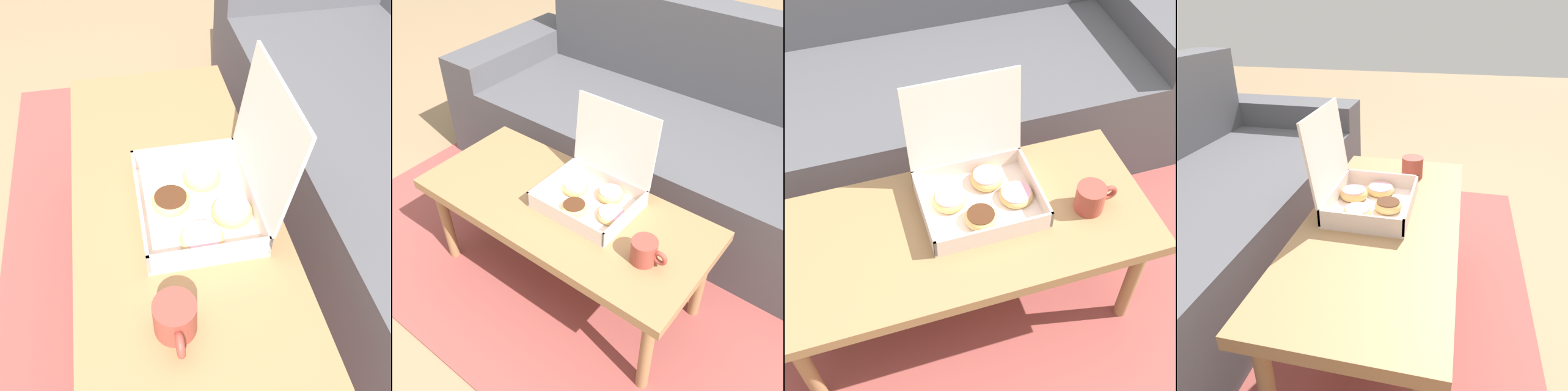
{
  "view_description": "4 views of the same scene",
  "coord_description": "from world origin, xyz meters",
  "views": [
    {
      "loc": [
        0.81,
        -0.12,
        1.3
      ],
      "look_at": [
        0.08,
        0.03,
        0.5
      ],
      "focal_mm": 42.0,
      "sensor_mm": 36.0,
      "label": 1
    },
    {
      "loc": [
        0.85,
        -0.97,
        1.58
      ],
      "look_at": [
        0.08,
        0.03,
        0.5
      ],
      "focal_mm": 42.0,
      "sensor_mm": 36.0,
      "label": 2
    },
    {
      "loc": [
        -0.23,
        -0.95,
        1.69
      ],
      "look_at": [
        0.08,
        0.03,
        0.5
      ],
      "focal_mm": 50.0,
      "sensor_mm": 36.0,
      "label": 3
    },
    {
      "loc": [
        -1.07,
        -0.24,
        1.09
      ],
      "look_at": [
        0.08,
        0.03,
        0.5
      ],
      "focal_mm": 35.0,
      "sensor_mm": 36.0,
      "label": 4
    }
  ],
  "objects": [
    {
      "name": "coffee_table",
      "position": [
        0.0,
        -0.02,
        0.4
      ],
      "size": [
        1.13,
        0.5,
        0.45
      ],
      "color": "#997047",
      "rests_on": "ground_plane"
    },
    {
      "name": "coffee_mug",
      "position": [
        0.38,
        -0.07,
        0.49
      ],
      "size": [
        0.13,
        0.09,
        0.09
      ],
      "color": "#993D33",
      "rests_on": "coffee_table"
    },
    {
      "name": "pastry_box",
      "position": [
        0.08,
        0.07,
        0.51
      ],
      "size": [
        0.35,
        0.32,
        0.34
      ],
      "color": "silver",
      "rests_on": "coffee_table"
    },
    {
      "name": "ground_plane",
      "position": [
        0.0,
        0.0,
        0.0
      ],
      "size": [
        12.0,
        12.0,
        0.0
      ],
      "primitive_type": "plane",
      "color": "#937756"
    },
    {
      "name": "area_rug",
      "position": [
        0.0,
        0.3,
        0.01
      ],
      "size": [
        2.43,
        1.79,
        0.01
      ],
      "primitive_type": "cube",
      "color": "#994742",
      "rests_on": "ground_plane"
    }
  ]
}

